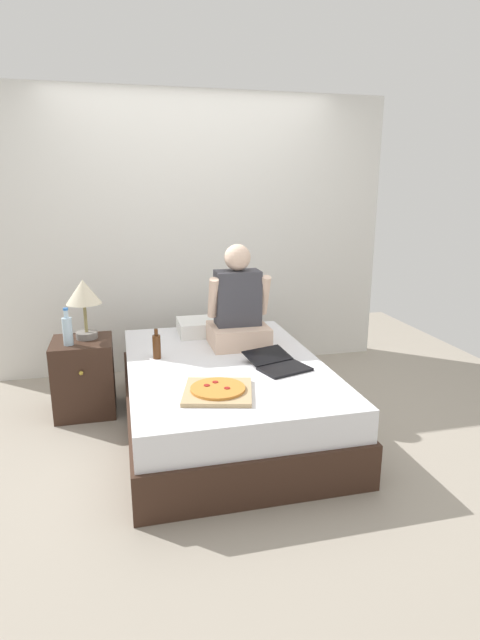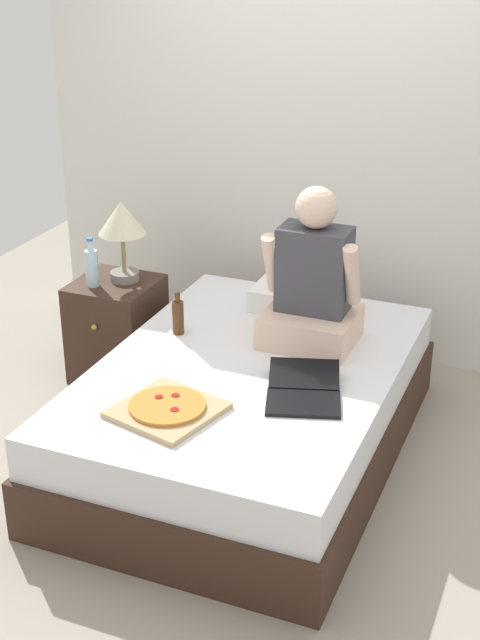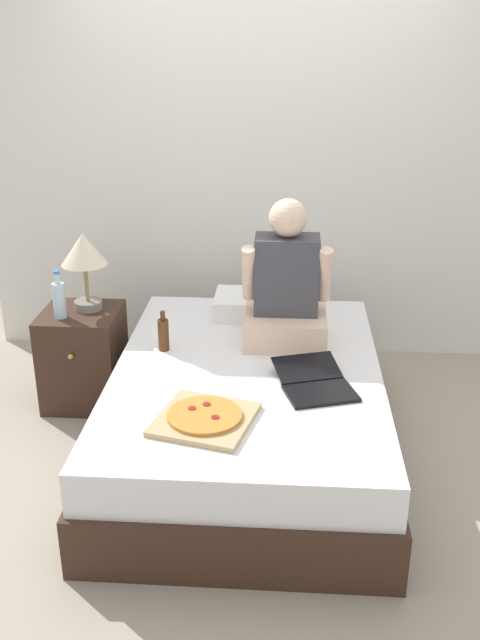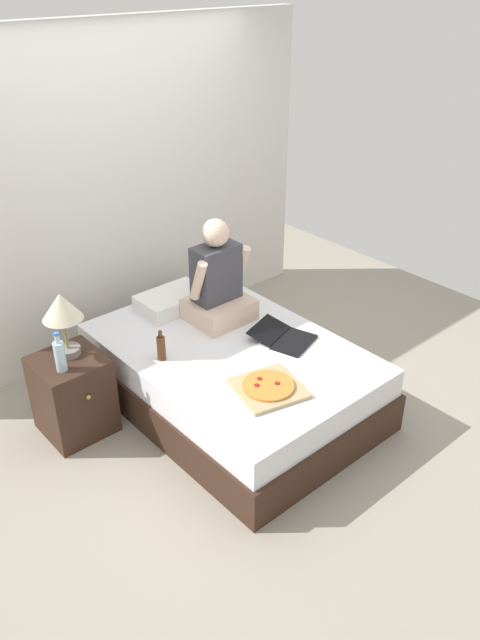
% 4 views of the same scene
% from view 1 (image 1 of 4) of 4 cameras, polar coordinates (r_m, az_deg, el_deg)
% --- Properties ---
extents(ground_plane, '(5.62, 5.62, 0.00)m').
position_cam_1_polar(ground_plane, '(3.72, -1.71, -11.91)').
color(ground_plane, '#9E9384').
extents(wall_back, '(3.62, 0.12, 2.50)m').
position_cam_1_polar(wall_back, '(4.68, -5.35, 9.62)').
color(wall_back, silver).
rests_on(wall_back, ground).
extents(bed, '(1.38, 2.01, 0.49)m').
position_cam_1_polar(bed, '(3.62, -1.74, -8.50)').
color(bed, '#382319').
rests_on(bed, ground).
extents(nightstand_left, '(0.44, 0.47, 0.57)m').
position_cam_1_polar(nightstand_left, '(4.00, -17.37, -6.17)').
color(nightstand_left, '#382319').
rests_on(nightstand_left, ground).
extents(lamp_on_left_nightstand, '(0.26, 0.26, 0.45)m').
position_cam_1_polar(lamp_on_left_nightstand, '(3.87, -17.45, 2.62)').
color(lamp_on_left_nightstand, gray).
rests_on(lamp_on_left_nightstand, nightstand_left).
extents(water_bottle, '(0.07, 0.07, 0.28)m').
position_cam_1_polar(water_bottle, '(3.80, -19.11, -1.10)').
color(water_bottle, silver).
rests_on(water_bottle, nightstand_left).
extents(pillow, '(0.52, 0.34, 0.12)m').
position_cam_1_polar(pillow, '(4.19, -3.51, -0.72)').
color(pillow, white).
rests_on(pillow, bed).
extents(person_seated, '(0.47, 0.40, 0.78)m').
position_cam_1_polar(person_seated, '(3.83, -0.23, 1.30)').
color(person_seated, beige).
rests_on(person_seated, bed).
extents(laptop, '(0.43, 0.49, 0.07)m').
position_cam_1_polar(laptop, '(3.43, 4.47, -5.08)').
color(laptop, black).
rests_on(laptop, bed).
extents(pizza_box, '(0.49, 0.49, 0.05)m').
position_cam_1_polar(pizza_box, '(3.00, -2.55, -8.07)').
color(pizza_box, tan).
rests_on(pizza_box, bed).
extents(beer_bottle_on_bed, '(0.06, 0.06, 0.22)m').
position_cam_1_polar(beer_bottle_on_bed, '(3.62, -9.50, -2.96)').
color(beer_bottle_on_bed, '#4C2811').
rests_on(beer_bottle_on_bed, bed).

